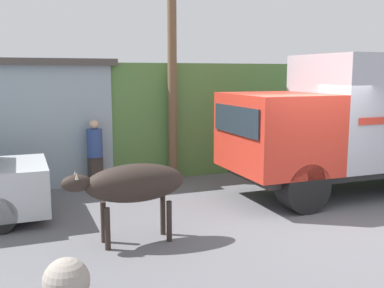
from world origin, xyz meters
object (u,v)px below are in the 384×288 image
Objects in this scene: cargo_truck at (369,118)px; pedestrian_on_hill at (95,151)px; brown_cow at (133,184)px; utility_pole at (172,66)px; roadside_rock at (66,281)px.

cargo_truck reaches higher than pedestrian_on_hill.
pedestrian_on_hill reaches higher than brown_cow.
cargo_truck is 1.14× the size of utility_pole.
roadside_rock is at bearing -122.59° from brown_cow.
cargo_truck is at bearing 137.32° from pedestrian_on_hill.
pedestrian_on_hill is at bearing -177.47° from utility_pole.
pedestrian_on_hill reaches higher than roadside_rock.
cargo_truck is at bearing 22.18° from roadside_rock.
brown_cow is 4.73m from utility_pole.
utility_pole is (1.99, 0.09, 2.02)m from pedestrian_on_hill.
utility_pole reaches higher than brown_cow.
brown_cow is (-5.87, -1.25, -0.74)m from cargo_truck.
cargo_truck is 6.44m from pedestrian_on_hill.
cargo_truck is 3.86× the size of pedestrian_on_hill.
cargo_truck is at bearing 16.18° from brown_cow.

